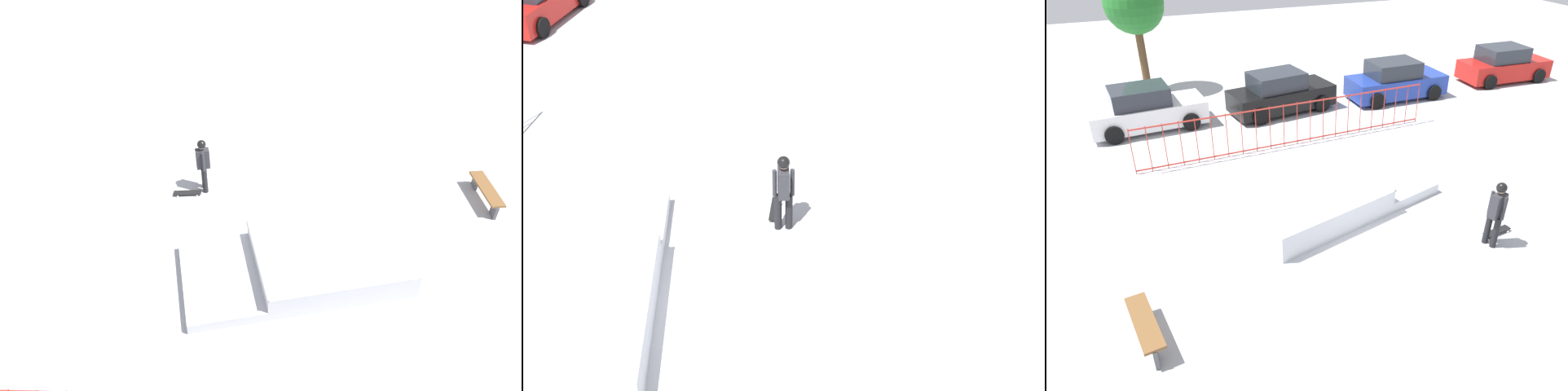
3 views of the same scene
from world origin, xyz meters
TOP-DOWN VIEW (x-y plane):
  - ground_plane at (0.00, 0.00)m, footprint 60.00×60.00m
  - skate_ramp at (-0.50, 1.47)m, footprint 5.90×3.94m
  - skater at (2.59, -1.50)m, footprint 0.43×0.43m
  - skateboard at (3.07, -1.21)m, footprint 0.82×0.34m

SIDE VIEW (x-z plane):
  - ground_plane at x=0.00m, z-range 0.00..0.00m
  - skateboard at x=3.07m, z-range 0.03..0.12m
  - skate_ramp at x=-0.50m, z-range -0.05..0.69m
  - skater at x=2.59m, z-range 0.14..1.87m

